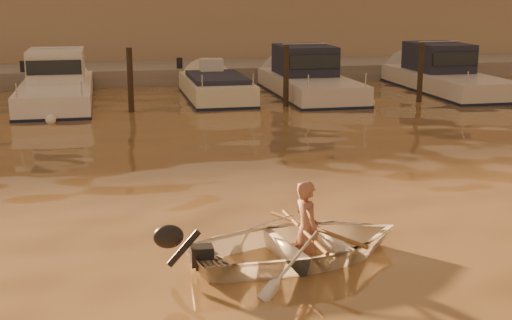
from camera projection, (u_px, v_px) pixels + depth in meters
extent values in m
plane|color=brown|center=(194.00, 286.00, 9.28)|extent=(160.00, 160.00, 0.00)
imported|color=white|center=(300.00, 245.00, 10.16)|extent=(3.59, 2.87, 0.66)
imported|color=#9B624D|center=(307.00, 230.00, 10.14)|extent=(0.44, 0.58, 1.44)
cylinder|color=brown|center=(316.00, 229.00, 10.20)|extent=(0.88, 1.96, 0.13)
cylinder|color=brown|center=(304.00, 231.00, 10.13)|extent=(0.10, 2.10, 0.13)
cylinder|color=#2D2319|center=(130.00, 83.00, 22.14)|extent=(0.18, 0.18, 2.20)
cylinder|color=#2D2319|center=(286.00, 79.00, 23.16)|extent=(0.18, 0.18, 2.20)
cylinder|color=#2D2319|center=(420.00, 75.00, 24.12)|extent=(0.18, 0.18, 2.20)
sphere|color=white|center=(51.00, 120.00, 20.44)|extent=(0.30, 0.30, 0.30)
sphere|color=#C66D17|center=(250.00, 103.00, 23.37)|extent=(0.30, 0.30, 0.30)
sphere|color=silver|center=(371.00, 103.00, 23.41)|extent=(0.30, 0.30, 0.30)
cube|color=gray|center=(128.00, 78.00, 29.68)|extent=(52.00, 4.00, 1.00)
cube|color=#9E8466|center=(122.00, 18.00, 34.37)|extent=(46.00, 7.00, 4.80)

